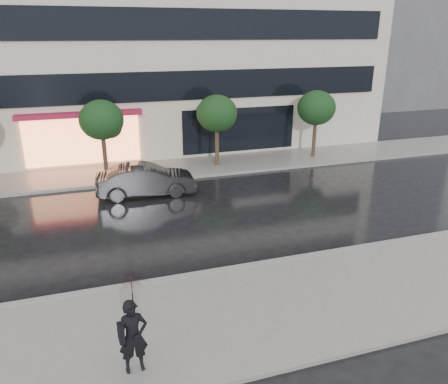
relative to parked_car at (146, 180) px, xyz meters
name	(u,v)px	position (x,y,z in m)	size (l,w,h in m)	color
ground	(219,257)	(1.42, -6.71, -0.73)	(120.00, 120.00, 0.00)	black
sidewalk_near	(255,311)	(1.42, -9.96, -0.67)	(60.00, 4.50, 0.12)	slate
sidewalk_far	(163,170)	(1.42, 3.54, -0.67)	(60.00, 3.50, 0.12)	slate
curb_near	(229,270)	(1.42, -7.71, -0.66)	(60.00, 0.25, 0.14)	gray
curb_far	(169,179)	(1.42, 1.79, -0.66)	(60.00, 0.25, 0.14)	gray
office_building	(134,0)	(1.42, 11.26, 8.27)	(30.00, 12.76, 18.00)	beige
bg_building_right	(381,23)	(27.42, 21.29, 7.27)	(12.00, 12.00, 16.00)	#4C4C54
tree_mid_west	(103,121)	(-1.52, 3.32, 2.19)	(2.20, 2.20, 3.99)	#33261C
tree_mid_east	(218,115)	(4.48, 3.32, 2.19)	(2.20, 2.20, 3.99)	#33261C
tree_far_east	(317,109)	(10.48, 3.32, 2.19)	(2.20, 2.20, 3.99)	#33261C
parked_car	(146,180)	(0.00, 0.00, 0.00)	(1.55, 4.46, 1.47)	black
pedestrian_with_umbrella	(133,313)	(-1.87, -11.20, 0.84)	(0.90, 0.92, 2.33)	black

